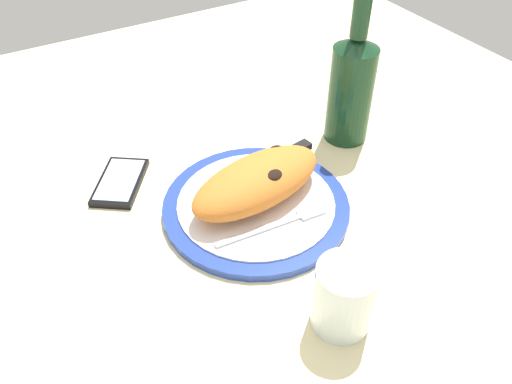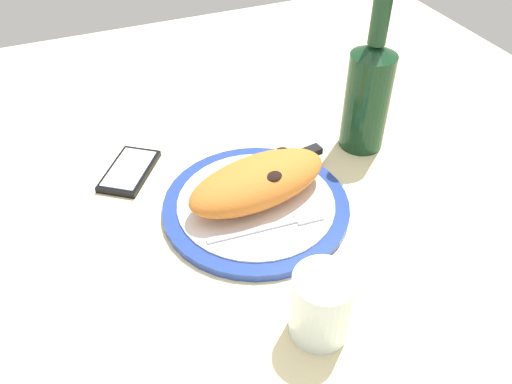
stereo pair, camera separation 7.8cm
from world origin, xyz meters
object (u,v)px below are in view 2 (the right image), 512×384
plate (256,206)px  smartphone (129,171)px  calzone (258,182)px  fork (276,225)px  water_glass (321,308)px  knife (282,164)px  wine_bottle (368,93)px

plate → smartphone: 23.07cm
calzone → fork: bearing=-90.0°
water_glass → smartphone: bearing=110.8°
fork → knife: knife is taller
fork → wine_bottle: 28.98cm
calzone → knife: size_ratio=1.07×
knife → water_glass: bearing=-106.4°
fork → calzone: bearing=90.0°
plate → knife: (7.44, 6.53, 1.32)cm
knife → water_glass: 30.80cm
plate → water_glass: 23.23cm
water_glass → knife: bearing=73.6°
smartphone → water_glass: bearing=-69.2°
plate → smartphone: bearing=134.6°
water_glass → wine_bottle: (25.34, 31.75, 6.15)cm
fork → water_glass: 17.24cm
plate → water_glass: (-1.22, -22.95, 3.44)cm
water_glass → calzone: bearing=85.4°
fork → knife: bearing=61.7°
knife → wine_bottle: size_ratio=0.84×
plate → smartphone: (-16.19, 16.43, -0.20)cm
fork → water_glass: (-1.93, -16.97, 2.40)cm
fork → knife: 14.21cm
plate → calzone: 4.15cm
calzone → fork: size_ratio=1.38×
calzone → water_glass: size_ratio=2.54×
knife → smartphone: knife is taller
plate → wine_bottle: bearing=20.1°
plate → smartphone: plate is taller
knife → smartphone: 25.67cm
smartphone → knife: bearing=-22.7°
wine_bottle → smartphone: bearing=169.3°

